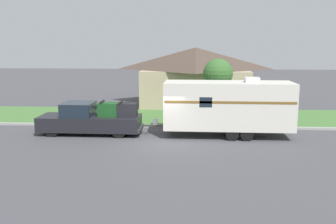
{
  "coord_description": "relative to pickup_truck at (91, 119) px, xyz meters",
  "views": [
    {
      "loc": [
        1.79,
        -20.05,
        5.41
      ],
      "look_at": [
        0.26,
        1.69,
        1.4
      ],
      "focal_mm": 40.0,
      "sensor_mm": 36.0,
      "label": 1
    }
  ],
  "objects": [
    {
      "name": "mailbox",
      "position": [
        0.81,
        2.78,
        0.09
      ],
      "size": [
        0.48,
        0.2,
        1.28
      ],
      "color": "brown",
      "rests_on": "ground_plane"
    },
    {
      "name": "ground_plane",
      "position": [
        4.41,
        -1.69,
        -0.89
      ],
      "size": [
        120.0,
        120.0,
        0.0
      ],
      "primitive_type": "plane",
      "color": "#47474C"
    },
    {
      "name": "pickup_truck",
      "position": [
        0.0,
        0.0,
        0.0
      ],
      "size": [
        6.17,
        2.08,
        2.03
      ],
      "color": "black",
      "rests_on": "ground_plane"
    },
    {
      "name": "lawn_strip",
      "position": [
        4.41,
        5.71,
        -0.87
      ],
      "size": [
        80.0,
        7.0,
        0.03
      ],
      "color": "#477538",
      "rests_on": "ground_plane"
    },
    {
      "name": "travel_trailer",
      "position": [
        8.19,
        -0.0,
        0.96
      ],
      "size": [
        8.68,
        2.41,
        3.49
      ],
      "color": "black",
      "rests_on": "ground_plane"
    },
    {
      "name": "house_across_street",
      "position": [
        6.28,
        12.11,
        1.73
      ],
      "size": [
        9.92,
        7.98,
        5.05
      ],
      "color": "tan",
      "rests_on": "ground_plane"
    },
    {
      "name": "curb_strip",
      "position": [
        4.41,
        2.06,
        -0.82
      ],
      "size": [
        80.0,
        0.3,
        0.14
      ],
      "color": "#999993",
      "rests_on": "ground_plane"
    },
    {
      "name": "tree_in_yard",
      "position": [
        7.83,
        4.35,
        2.42
      ],
      "size": [
        2.07,
        2.07,
        4.38
      ],
      "color": "brown",
      "rests_on": "ground_plane"
    }
  ]
}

